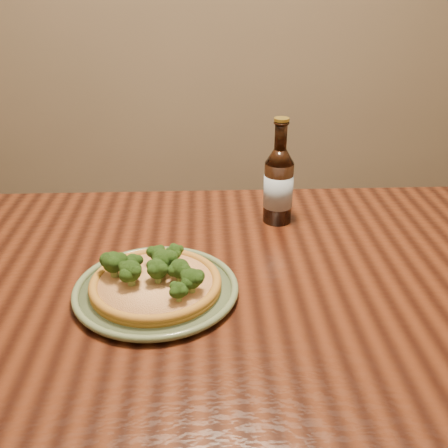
{
  "coord_description": "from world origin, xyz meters",
  "views": [
    {
      "loc": [
        0.01,
        -0.79,
        1.32
      ],
      "look_at": [
        0.05,
        0.2,
        0.82
      ],
      "focal_mm": 42.0,
      "sensor_mm": 36.0,
      "label": 1
    }
  ],
  "objects_px": {
    "pizza": "(156,280)",
    "beer_bottle": "(278,185)",
    "table": "(201,316)",
    "plate": "(156,289)"
  },
  "relations": [
    {
      "from": "beer_bottle",
      "to": "pizza",
      "type": "bearing_deg",
      "value": -126.27
    },
    {
      "from": "plate",
      "to": "beer_bottle",
      "type": "bearing_deg",
      "value": 48.48
    },
    {
      "from": "plate",
      "to": "pizza",
      "type": "xyz_separation_m",
      "value": [
        -0.0,
        0.0,
        0.02
      ]
    },
    {
      "from": "table",
      "to": "pizza",
      "type": "height_order",
      "value": "pizza"
    },
    {
      "from": "table",
      "to": "beer_bottle",
      "type": "height_order",
      "value": "beer_bottle"
    },
    {
      "from": "pizza",
      "to": "beer_bottle",
      "type": "bearing_deg",
      "value": 48.34
    },
    {
      "from": "table",
      "to": "plate",
      "type": "bearing_deg",
      "value": -147.68
    },
    {
      "from": "table",
      "to": "pizza",
      "type": "relative_size",
      "value": 6.4
    },
    {
      "from": "pizza",
      "to": "table",
      "type": "bearing_deg",
      "value": 31.58
    },
    {
      "from": "beer_bottle",
      "to": "plate",
      "type": "bearing_deg",
      "value": -126.13
    }
  ]
}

